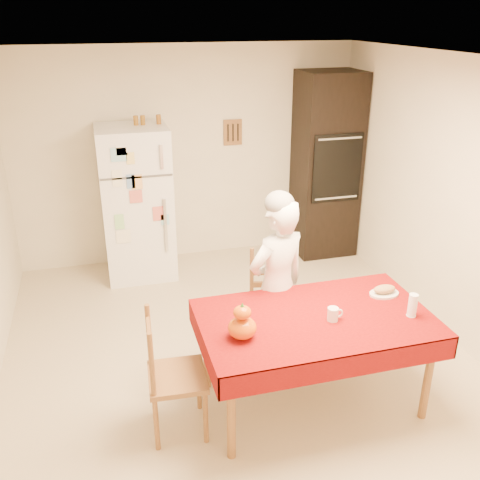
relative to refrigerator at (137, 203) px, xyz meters
name	(u,v)px	position (x,y,z in m)	size (l,w,h in m)	color
floor	(237,354)	(0.65, -1.88, -0.85)	(4.50, 4.50, 0.00)	#C7B48F
room_shell	(237,179)	(0.65, -1.88, 0.77)	(4.02, 4.52, 2.51)	beige
refrigerator	(137,203)	(0.00, 0.00, 0.00)	(0.75, 0.74, 1.70)	white
oven_cabinet	(326,166)	(2.28, 0.05, 0.25)	(0.70, 0.62, 2.20)	black
dining_table	(315,325)	(1.05, -2.62, -0.16)	(1.70, 1.00, 0.76)	brown
chair_far	(273,299)	(0.98, -1.87, -0.34)	(0.49, 0.47, 0.95)	brown
chair_left	(168,371)	(-0.05, -2.64, -0.34)	(0.43, 0.44, 0.95)	brown
seated_woman	(277,286)	(0.93, -2.09, -0.10)	(0.55, 0.36, 1.51)	silver
coffee_mug	(333,314)	(1.14, -2.70, -0.04)	(0.08, 0.08, 0.10)	white
pumpkin_lower	(242,328)	(0.46, -2.74, -0.01)	(0.20, 0.20, 0.15)	#C84904
pumpkin_upper	(242,312)	(0.46, -2.74, 0.11)	(0.12, 0.12, 0.09)	#E86305
wine_glass	(413,305)	(1.73, -2.79, 0.00)	(0.07, 0.07, 0.18)	white
bread_plate	(384,294)	(1.69, -2.46, -0.08)	(0.24, 0.24, 0.02)	silver
bread_loaf	(385,289)	(1.69, -2.46, -0.04)	(0.18, 0.10, 0.06)	#A1824F
spice_jar_left	(136,120)	(0.06, 0.05, 0.90)	(0.05, 0.05, 0.10)	#8E5C19
spice_jar_mid	(143,120)	(0.14, 0.05, 0.90)	(0.05, 0.05, 0.10)	brown
spice_jar_right	(159,119)	(0.30, 0.05, 0.90)	(0.05, 0.05, 0.10)	brown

